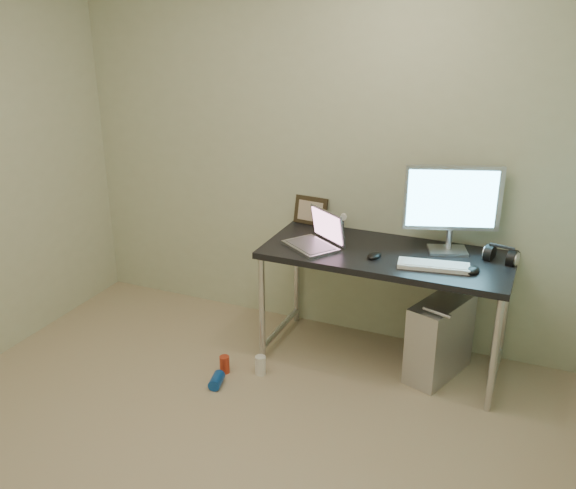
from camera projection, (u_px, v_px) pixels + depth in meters
The scene contains 17 objects.
floor at pixel (190, 477), 3.14m from camera, with size 3.50×3.50×0.00m, color tan.
wall_back at pixel (319, 151), 4.19m from camera, with size 3.50×0.02×2.50m, color beige.
desk at pixel (386, 265), 3.91m from camera, with size 1.49×0.65×0.75m.
tower_computer at pixel (440, 338), 3.91m from camera, with size 0.36×0.52×0.53m.
cable_a at pixel (443, 295), 4.13m from camera, with size 0.01×0.01×0.70m, color black.
cable_b at pixel (456, 302), 4.09m from camera, with size 0.01×0.01×0.72m, color black.
can_red at pixel (225, 364), 3.99m from camera, with size 0.06×0.06×0.11m, color #BC351E.
can_white at pixel (260, 365), 3.98m from camera, with size 0.07×0.07×0.12m, color white.
can_blue at pixel (217, 381), 3.86m from camera, with size 0.07×0.07×0.13m, color #1145A3.
laptop at pixel (317, 238), 3.96m from camera, with size 0.41×0.40×0.22m.
monitor at pixel (452, 202), 3.79m from camera, with size 0.55×0.23×0.53m.
keyboard at pixel (434, 266), 3.66m from camera, with size 0.40×0.13×0.02m, color white.
mouse_right at pixel (473, 269), 3.59m from camera, with size 0.07×0.11×0.04m, color black.
mouse_left at pixel (374, 254), 3.80m from camera, with size 0.07×0.12×0.04m, color black.
headphones at pixel (501, 256), 3.74m from camera, with size 0.20×0.12×0.12m.
picture_frame at pixel (311, 211), 4.33m from camera, with size 0.24×0.03×0.19m, color #2C2315.
webcam at pixel (343, 219), 4.18m from camera, with size 0.05×0.04×0.13m.
Camera 1 is at (1.43, -2.12, 2.21)m, focal length 40.00 mm.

